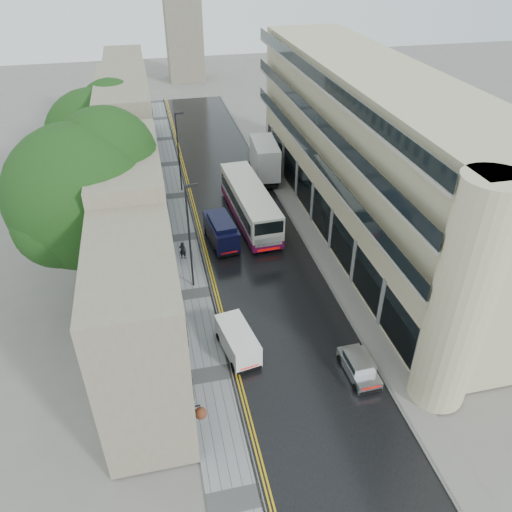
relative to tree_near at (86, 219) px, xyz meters
name	(u,v)px	position (x,y,z in m)	size (l,w,h in m)	color
road	(247,231)	(12.50, 7.50, -6.94)	(9.00, 85.00, 0.02)	black
left_sidewalk	(183,238)	(6.65, 7.50, -6.89)	(2.70, 85.00, 0.12)	gray
right_sidewalk	(303,224)	(17.90, 7.50, -6.89)	(1.80, 85.00, 0.12)	slate
old_shop_row	(131,168)	(3.05, 10.00, -0.95)	(4.50, 56.00, 12.00)	gray
modern_block	(368,155)	(22.80, 6.00, 0.05)	(8.00, 40.00, 14.00)	#BFB38E
tree_near	(86,219)	(0.00, 0.00, 0.00)	(10.56, 10.56, 13.89)	black
tree_far	(99,155)	(0.30, 13.00, -0.72)	(9.24, 9.24, 12.46)	black
cream_bus	(246,224)	(12.09, 5.94, -5.26)	(2.78, 12.22, 3.33)	white
white_lorry	(256,166)	(15.44, 16.70, -4.80)	(2.43, 8.11, 4.26)	silver
silver_hatchback	(357,383)	(15.03, -12.23, -6.27)	(1.54, 3.51, 1.32)	#B7B8BC
white_van	(234,360)	(8.20, -9.00, -6.00)	(1.76, 4.10, 1.85)	white
navy_van	(216,242)	(9.19, 4.12, -5.64)	(2.01, 5.04, 2.57)	black
pedestrian	(183,250)	(6.40, 4.17, -6.05)	(0.57, 0.37, 1.56)	black
lamp_post_near	(190,239)	(6.78, 0.26, -2.61)	(0.95, 0.21, 8.42)	black
lamp_post_far	(179,153)	(7.56, 16.96, -2.76)	(0.91, 0.20, 8.13)	black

